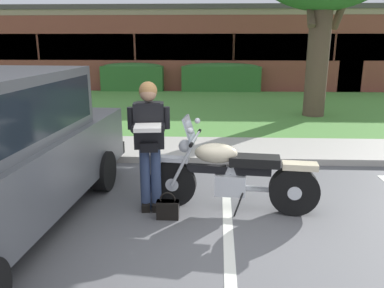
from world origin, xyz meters
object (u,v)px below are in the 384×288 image
object	(u,v)px
handbag	(168,208)
hedge_left	(133,76)
motorcycle	(238,175)
brick_building	(228,47)
hedge_center_left	(221,77)
rider_person	(149,137)

from	to	relation	value
handbag	hedge_left	distance (m)	12.50
motorcycle	hedge_left	distance (m)	12.43
motorcycle	brick_building	bearing A→B (deg)	87.89
hedge_left	hedge_center_left	bearing A→B (deg)	0.00
rider_person	hedge_left	xyz separation A→B (m)	(-2.55, 11.91, -0.36)
rider_person	hedge_left	distance (m)	12.18
handbag	brick_building	xyz separation A→B (m)	(1.52, 17.18, 1.67)
handbag	hedge_left	bearing A→B (deg)	102.95
handbag	hedge_left	world-z (taller)	hedge_left
handbag	motorcycle	bearing A→B (deg)	18.65
motorcycle	handbag	bearing A→B (deg)	-161.35
handbag	brick_building	distance (m)	17.33
rider_person	hedge_left	bearing A→B (deg)	102.08
hedge_left	motorcycle	bearing A→B (deg)	-72.68
hedge_left	hedge_center_left	world-z (taller)	same
motorcycle	rider_person	xyz separation A→B (m)	(-1.15, -0.04, 0.52)
motorcycle	brick_building	world-z (taller)	brick_building
motorcycle	hedge_left	bearing A→B (deg)	107.32
hedge_center_left	brick_building	distance (m)	5.17
hedge_center_left	motorcycle	bearing A→B (deg)	-90.49
rider_person	brick_building	xyz separation A→B (m)	(1.77, 16.92, 0.81)
hedge_center_left	brick_building	xyz separation A→B (m)	(0.52, 5.01, 1.16)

